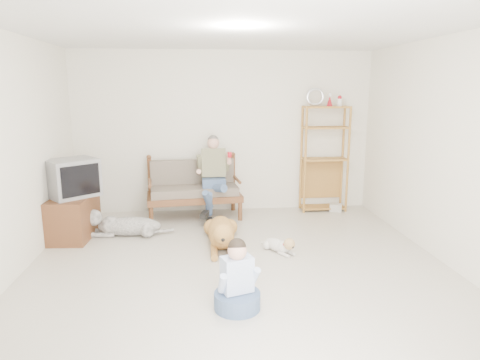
{
  "coord_description": "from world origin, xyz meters",
  "views": [
    {
      "loc": [
        -0.45,
        -4.49,
        2.08
      ],
      "look_at": [
        0.1,
        1.0,
        0.9
      ],
      "focal_mm": 32.0,
      "sensor_mm": 36.0,
      "label": 1
    }
  ],
  "objects": [
    {
      "name": "floor",
      "position": [
        0.0,
        0.0,
        0.0
      ],
      "size": [
        5.5,
        5.5,
        0.0
      ],
      "primitive_type": "plane",
      "color": "silver",
      "rests_on": "ground"
    },
    {
      "name": "ceiling",
      "position": [
        0.0,
        0.0,
        2.7
      ],
      "size": [
        5.5,
        5.5,
        0.0
      ],
      "primitive_type": "plane",
      "rotation": [
        3.14,
        0.0,
        0.0
      ],
      "color": "white",
      "rests_on": "ground"
    },
    {
      "name": "wall_back",
      "position": [
        0.0,
        2.75,
        1.35
      ],
      "size": [
        5.0,
        0.0,
        5.0
      ],
      "primitive_type": "plane",
      "rotation": [
        1.57,
        0.0,
        0.0
      ],
      "color": "silver",
      "rests_on": "ground"
    },
    {
      "name": "wall_front",
      "position": [
        0.0,
        -2.75,
        1.35
      ],
      "size": [
        5.0,
        0.0,
        5.0
      ],
      "primitive_type": "plane",
      "rotation": [
        -1.57,
        0.0,
        0.0
      ],
      "color": "silver",
      "rests_on": "ground"
    },
    {
      "name": "wall_right",
      "position": [
        2.5,
        0.0,
        1.35
      ],
      "size": [
        0.0,
        5.5,
        5.5
      ],
      "primitive_type": "plane",
      "rotation": [
        1.57,
        0.0,
        -1.57
      ],
      "color": "silver",
      "rests_on": "ground"
    },
    {
      "name": "loveseat",
      "position": [
        -0.52,
        2.37,
        0.49
      ],
      "size": [
        1.56,
        0.85,
        0.95
      ],
      "rotation": [
        0.0,
        0.0,
        0.1
      ],
      "color": "brown",
      "rests_on": "ground"
    },
    {
      "name": "man",
      "position": [
        -0.23,
        2.15,
        0.62
      ],
      "size": [
        0.51,
        0.73,
        1.19
      ],
      "color": "slate",
      "rests_on": "loveseat"
    },
    {
      "name": "etagere",
      "position": [
        1.7,
        2.55,
        0.92
      ],
      "size": [
        0.8,
        0.35,
        2.1
      ],
      "color": "#AA6F35",
      "rests_on": "ground"
    },
    {
      "name": "book_stack",
      "position": [
        1.9,
        2.44,
        0.06
      ],
      "size": [
        0.24,
        0.21,
        0.13
      ],
      "primitive_type": "cube",
      "rotation": [
        0.0,
        0.0,
        -0.38
      ],
      "color": "silver",
      "rests_on": "ground"
    },
    {
      "name": "tv_stand",
      "position": [
        -2.23,
        1.53,
        0.3
      ],
      "size": [
        0.56,
        0.93,
        0.6
      ],
      "rotation": [
        0.0,
        0.0,
        -0.07
      ],
      "color": "brown",
      "rests_on": "ground"
    },
    {
      "name": "crt_tv",
      "position": [
        -2.2,
        1.53,
        0.86
      ],
      "size": [
        0.81,
        0.79,
        0.53
      ],
      "rotation": [
        0.0,
        0.0,
        -0.88
      ],
      "color": "gray",
      "rests_on": "tv_stand"
    },
    {
      "name": "wall_outlet",
      "position": [
        -1.25,
        2.73,
        0.3
      ],
      "size": [
        0.12,
        0.02,
        0.08
      ],
      "primitive_type": "cube",
      "color": "white",
      "rests_on": "ground"
    },
    {
      "name": "golden_retriever",
      "position": [
        -0.16,
        0.98,
        0.18
      ],
      "size": [
        0.38,
        1.47,
        0.44
      ],
      "rotation": [
        0.0,
        0.0,
        -0.02
      ],
      "color": "#C88845",
      "rests_on": "ground"
    },
    {
      "name": "shaggy_dog",
      "position": [
        -1.57,
        1.53,
        0.16
      ],
      "size": [
        1.32,
        0.36,
        0.39
      ],
      "rotation": [
        0.0,
        0.0,
        -1.63
      ],
      "color": "silver",
      "rests_on": "ground"
    },
    {
      "name": "terrier",
      "position": [
        0.59,
        0.65,
        0.1
      ],
      "size": [
        0.4,
        0.54,
        0.23
      ],
      "rotation": [
        0.0,
        0.0,
        0.56
      ],
      "color": "silver",
      "rests_on": "ground"
    },
    {
      "name": "child",
      "position": [
        -0.1,
        -0.72,
        0.25
      ],
      "size": [
        0.45,
        0.45,
        0.71
      ],
      "rotation": [
        0.0,
        0.0,
        0.32
      ],
      "color": "slate",
      "rests_on": "ground"
    }
  ]
}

